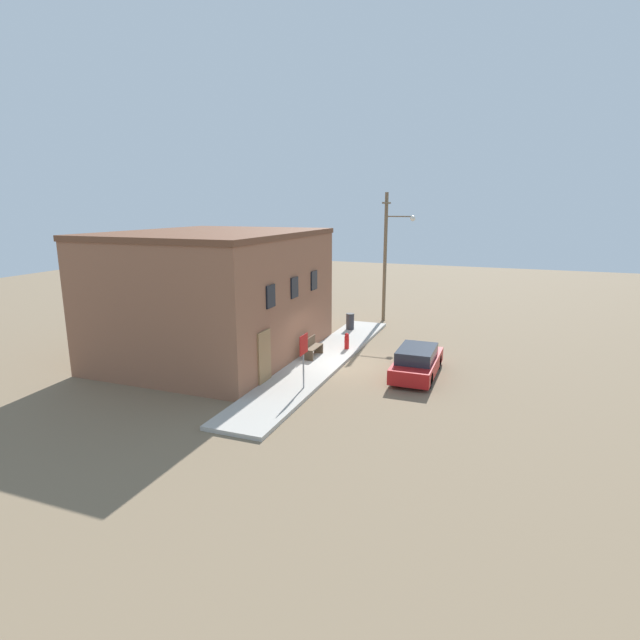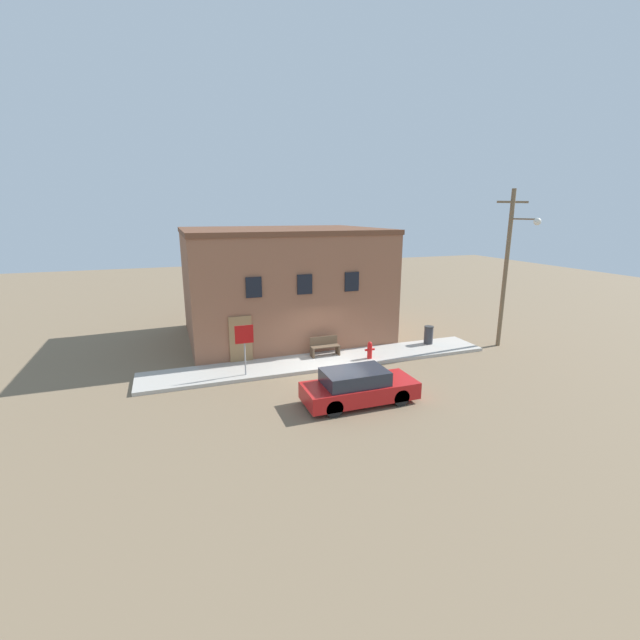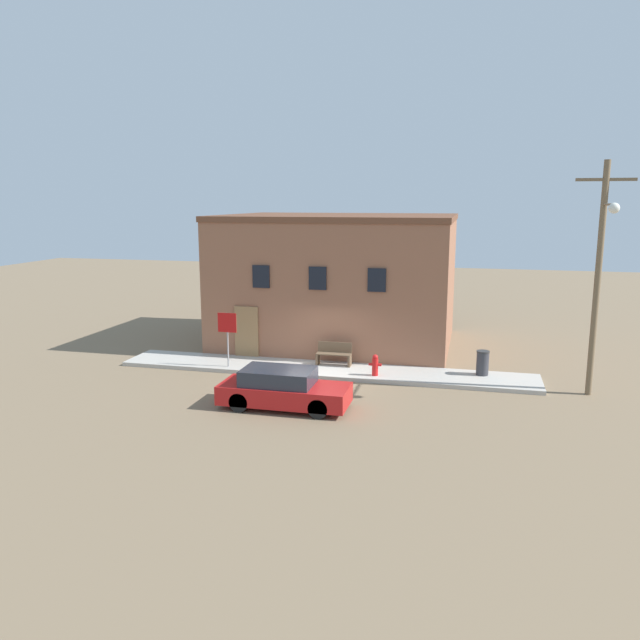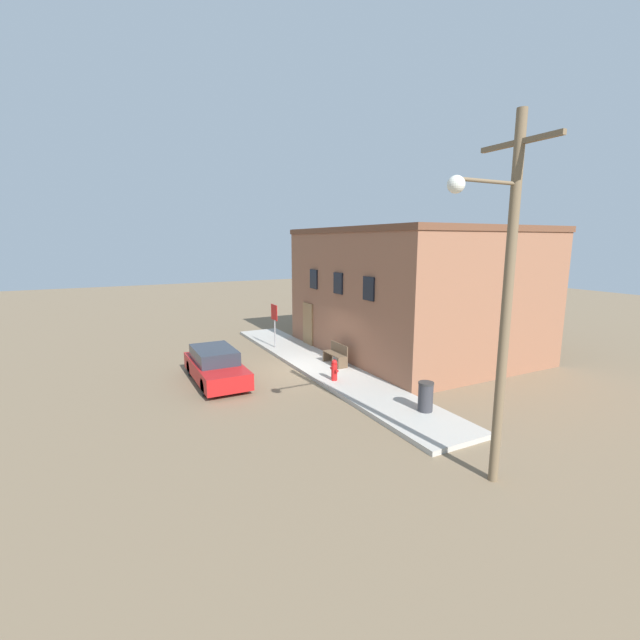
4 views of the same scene
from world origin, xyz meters
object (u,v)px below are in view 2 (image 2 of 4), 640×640
fire_hydrant (370,350)px  bench (325,347)px  stop_sign (244,340)px  utility_pole (509,262)px  trash_bin (429,335)px  parked_car (358,387)px

fire_hydrant → bench: bench is taller
stop_sign → utility_pole: (12.89, -0.07, 2.62)m
fire_hydrant → trash_bin: 3.92m
trash_bin → stop_sign: bearing=-173.1°
utility_pole → parked_car: (-9.55, -3.60, -3.64)m
trash_bin → parked_car: size_ratio=0.22×
parked_car → trash_bin: bearing=38.3°
trash_bin → fire_hydrant: bearing=-164.9°
utility_pole → bench: bearing=172.0°
fire_hydrant → utility_pole: utility_pole is taller
trash_bin → parked_car: bearing=-141.7°
stop_sign → bench: 4.20m
stop_sign → trash_bin: 9.56m
parked_car → bench: bearing=83.6°
fire_hydrant → utility_pole: size_ratio=0.10×
trash_bin → parked_car: parked_car is taller
bench → parked_car: 4.91m
stop_sign → bench: (3.89, 1.20, -1.05)m
parked_car → stop_sign: bearing=132.2°
stop_sign → parked_car: stop_sign is taller
fire_hydrant → bench: 2.07m
trash_bin → parked_car: 7.77m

